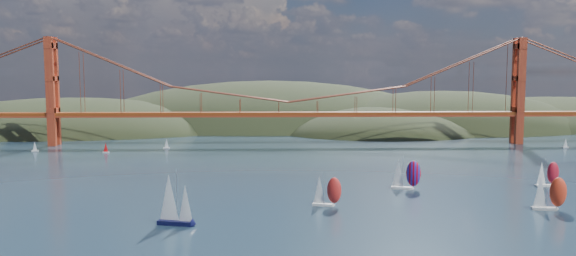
# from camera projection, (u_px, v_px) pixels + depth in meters

# --- Properties ---
(headlands) EXTENTS (725.00, 225.00, 96.00)m
(headlands) POSITION_uv_depth(u_px,v_px,m) (348.00, 144.00, 391.82)
(headlands) COLOR black
(headlands) RESTS_ON ground
(bridge) EXTENTS (552.00, 12.00, 55.00)m
(bridge) POSITION_uv_depth(u_px,v_px,m) (285.00, 82.00, 288.09)
(bridge) COLOR maroon
(bridge) RESTS_ON ground
(sloop_navy) EXTENTS (9.33, 6.20, 13.87)m
(sloop_navy) POSITION_uv_depth(u_px,v_px,m) (174.00, 200.00, 137.31)
(sloop_navy) COLOR black
(sloop_navy) RESTS_ON ground
(racer_0) EXTENTS (8.33, 4.68, 9.33)m
(racer_0) POSITION_uv_depth(u_px,v_px,m) (326.00, 191.00, 156.72)
(racer_0) COLOR white
(racer_0) RESTS_ON ground
(racer_1) EXTENTS (9.13, 4.36, 10.30)m
(racer_1) POSITION_uv_depth(u_px,v_px,m) (549.00, 192.00, 152.11)
(racer_1) COLOR silver
(racer_1) RESTS_ON ground
(racer_2) EXTENTS (8.18, 3.90, 9.23)m
(racer_2) POSITION_uv_depth(u_px,v_px,m) (547.00, 173.00, 183.35)
(racer_2) COLOR silver
(racer_2) RESTS_ON ground
(racer_rwb) EXTENTS (9.43, 5.42, 10.56)m
(racer_rwb) POSITION_uv_depth(u_px,v_px,m) (405.00, 174.00, 179.15)
(racer_rwb) COLOR white
(racer_rwb) RESTS_ON ground
(distant_boat_1) EXTENTS (3.00, 2.00, 4.70)m
(distant_boat_1) POSITION_uv_depth(u_px,v_px,m) (35.00, 146.00, 264.66)
(distant_boat_1) COLOR silver
(distant_boat_1) RESTS_ON ground
(distant_boat_2) EXTENTS (3.00, 2.00, 4.70)m
(distant_boat_2) POSITION_uv_depth(u_px,v_px,m) (106.00, 148.00, 260.41)
(distant_boat_2) COLOR silver
(distant_boat_2) RESTS_ON ground
(distant_boat_3) EXTENTS (3.00, 2.00, 4.70)m
(distant_boat_3) POSITION_uv_depth(u_px,v_px,m) (167.00, 143.00, 275.57)
(distant_boat_3) COLOR silver
(distant_boat_3) RESTS_ON ground
(distant_boat_4) EXTENTS (3.00, 2.00, 4.70)m
(distant_boat_4) POSITION_uv_depth(u_px,v_px,m) (566.00, 143.00, 277.58)
(distant_boat_4) COLOR silver
(distant_boat_4) RESTS_ON ground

